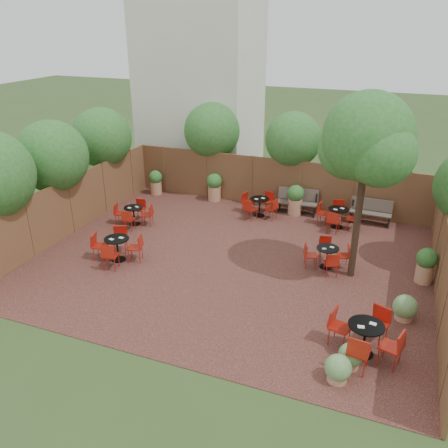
% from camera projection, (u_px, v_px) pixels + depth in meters
% --- Properties ---
extents(ground, '(80.00, 80.00, 0.00)m').
position_uv_depth(ground, '(231.00, 261.00, 14.70)').
color(ground, '#354F23').
rests_on(ground, ground).
extents(courtyard_paving, '(12.00, 10.00, 0.02)m').
position_uv_depth(courtyard_paving, '(231.00, 261.00, 14.69)').
color(courtyard_paving, '#341715').
rests_on(courtyard_paving, ground).
extents(fence_back, '(12.00, 0.08, 2.00)m').
position_uv_depth(fence_back, '(275.00, 183.00, 18.54)').
color(fence_back, '#4D301C').
rests_on(fence_back, ground).
extents(fence_left, '(0.08, 10.00, 2.00)m').
position_uv_depth(fence_left, '(71.00, 206.00, 16.28)').
color(fence_left, '#4D301C').
rests_on(fence_left, ground).
extents(fence_right, '(0.08, 10.00, 2.00)m').
position_uv_depth(fence_right, '(443.00, 267.00, 12.30)').
color(fence_right, '#4D301C').
rests_on(fence_right, ground).
extents(neighbour_building, '(5.00, 4.00, 8.00)m').
position_uv_depth(neighbour_building, '(201.00, 90.00, 21.37)').
color(neighbour_building, silver).
rests_on(neighbour_building, ground).
extents(overhang_foliage, '(15.74, 10.76, 2.67)m').
position_uv_depth(overhang_foliage, '(188.00, 152.00, 16.37)').
color(overhang_foliage, '#276320').
rests_on(overhang_foliage, ground).
extents(courtyard_tree, '(2.63, 2.53, 5.38)m').
position_uv_depth(courtyard_tree, '(367.00, 143.00, 12.22)').
color(courtyard_tree, black).
rests_on(courtyard_tree, courtyard_paving).
extents(park_bench_left, '(1.59, 0.60, 0.96)m').
position_uv_depth(park_bench_left, '(297.00, 201.00, 18.08)').
color(park_bench_left, brown).
rests_on(park_bench_left, courtyard_paving).
extents(park_bench_right, '(1.51, 0.53, 0.92)m').
position_uv_depth(park_bench_right, '(371.00, 211.00, 17.17)').
color(park_bench_right, brown).
rests_on(park_bench_right, courtyard_paving).
extents(bistro_tables, '(10.23, 8.47, 0.92)m').
position_uv_depth(bistro_tables, '(253.00, 244.00, 14.81)').
color(bistro_tables, black).
rests_on(bistro_tables, courtyard_paving).
extents(planters, '(11.38, 4.50, 1.18)m').
position_uv_depth(planters, '(260.00, 202.00, 17.70)').
color(planters, '#B17A58').
rests_on(planters, courtyard_paving).
extents(low_shrubs, '(1.83, 3.43, 0.67)m').
position_uv_depth(low_shrubs, '(371.00, 338.00, 10.63)').
color(low_shrubs, '#B17A58').
rests_on(low_shrubs, courtyard_paving).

